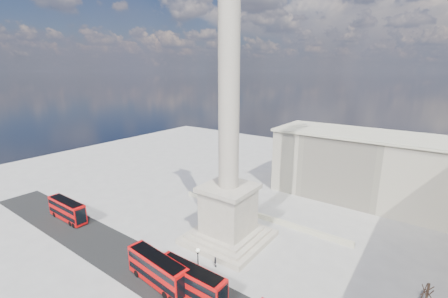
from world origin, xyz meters
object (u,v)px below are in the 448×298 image
nelsons_column (229,175)px  pedestrian_crossing (215,262)px  red_bus_b (191,282)px  red_bus_e (67,210)px  red_bus_a (158,270)px  victorian_lamp (198,264)px

nelsons_column → pedestrian_crossing: bearing=-69.1°
red_bus_b → red_bus_e: bearing=177.9°
red_bus_a → pedestrian_crossing: (4.33, 8.26, -1.55)m
red_bus_b → victorian_lamp: victorian_lamp is taller
nelsons_column → victorian_lamp: size_ratio=7.93×
red_bus_b → pedestrian_crossing: size_ratio=6.36×
red_bus_b → pedestrian_crossing: bearing=100.2°
red_bus_a → red_bus_e: size_ratio=1.06×
red_bus_b → red_bus_a: bearing=-169.4°
red_bus_b → victorian_lamp: size_ratio=1.78×
red_bus_a → red_bus_e: 30.90m
nelsons_column → red_bus_a: (-1.30, -16.19, -10.49)m
red_bus_e → pedestrian_crossing: red_bus_e is taller
red_bus_e → pedestrian_crossing: size_ratio=6.25×
red_bus_a → red_bus_b: red_bus_a is taller
red_bus_a → red_bus_b: (5.64, 1.06, -0.05)m
nelsons_column → red_bus_a: 19.34m
red_bus_a → victorian_lamp: 6.15m
nelsons_column → victorian_lamp: bearing=-73.7°
red_bus_a → pedestrian_crossing: red_bus_a is taller
nelsons_column → red_bus_e: (-32.11, -13.85, -10.59)m
victorian_lamp → red_bus_e: bearing=-178.7°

